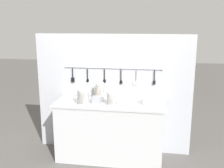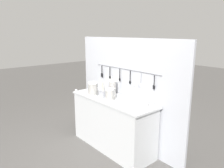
{
  "view_description": "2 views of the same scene",
  "coord_description": "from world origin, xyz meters",
  "views": [
    {
      "loc": [
        0.59,
        -3.51,
        1.97
      ],
      "look_at": [
        0.04,
        -0.02,
        1.14
      ],
      "focal_mm": 42.0,
      "sensor_mm": 36.0,
      "label": 1
    },
    {
      "loc": [
        2.57,
        -2.19,
        1.9
      ],
      "look_at": [
        -0.01,
        -0.0,
        1.1
      ],
      "focal_mm": 35.0,
      "sensor_mm": 36.0,
      "label": 2
    }
  ],
  "objects": [
    {
      "name": "bowl_stack_wide_centre",
      "position": [
        0.05,
        -0.1,
        0.96
      ],
      "size": [
        0.13,
        0.13,
        0.19
      ],
      "color": "white",
      "rests_on": "counter"
    },
    {
      "name": "steel_mixing_bowl",
      "position": [
        -0.4,
        0.15,
        0.88
      ],
      "size": [
        0.11,
        0.11,
        0.04
      ],
      "color": "#93969E",
      "rests_on": "counter"
    },
    {
      "name": "bowl_stack_nested_right",
      "position": [
        -0.35,
        -0.14,
        0.98
      ],
      "size": [
        0.16,
        0.16,
        0.23
      ],
      "color": "white",
      "rests_on": "counter"
    },
    {
      "name": "cup_edge_far",
      "position": [
        0.2,
        0.21,
        0.88
      ],
      "size": [
        0.04,
        0.04,
        0.04
      ],
      "color": "white",
      "rests_on": "counter"
    },
    {
      "name": "cup_edge_near",
      "position": [
        -0.06,
        -0.16,
        0.88
      ],
      "size": [
        0.04,
        0.04,
        0.04
      ],
      "color": "white",
      "rests_on": "counter"
    },
    {
      "name": "bowl_stack_tall_left",
      "position": [
        -0.16,
        0.14,
        0.99
      ],
      "size": [
        0.12,
        0.12,
        0.26
      ],
      "color": "white",
      "rests_on": "counter"
    },
    {
      "name": "cup_front_right",
      "position": [
        0.34,
        -0.23,
        0.88
      ],
      "size": [
        0.04,
        0.04,
        0.04
      ],
      "color": "white",
      "rests_on": "counter"
    },
    {
      "name": "cup_by_caddy",
      "position": [
        -0.44,
        -0.23,
        0.88
      ],
      "size": [
        0.04,
        0.04,
        0.04
      ],
      "color": "white",
      "rests_on": "counter"
    },
    {
      "name": "plate_stack",
      "position": [
        0.57,
        0.02,
        0.91
      ],
      "size": [
        0.25,
        0.25,
        0.1
      ],
      "color": "white",
      "rests_on": "counter"
    },
    {
      "name": "cup_back_right",
      "position": [
        -0.53,
        -0.07,
        0.88
      ],
      "size": [
        0.04,
        0.04,
        0.04
      ],
      "color": "white",
      "rests_on": "counter"
    },
    {
      "name": "cup_mid_row",
      "position": [
        0.74,
        0.11,
        0.88
      ],
      "size": [
        0.04,
        0.04,
        0.04
      ],
      "color": "white",
      "rests_on": "counter"
    },
    {
      "name": "cup_front_left",
      "position": [
        -0.73,
        -0.23,
        0.88
      ],
      "size": [
        0.04,
        0.04,
        0.04
      ],
      "color": "white",
      "rests_on": "counter"
    },
    {
      "name": "cup_centre",
      "position": [
        0.18,
        0.08,
        0.88
      ],
      "size": [
        0.04,
        0.04,
        0.04
      ],
      "color": "white",
      "rests_on": "counter"
    },
    {
      "name": "cutlery_caddy",
      "position": [
        -0.17,
        -0.04,
        0.92
      ],
      "size": [
        0.13,
        0.13,
        0.25
      ],
      "color": "#93969E",
      "rests_on": "counter"
    },
    {
      "name": "back_wall",
      "position": [
        0.0,
        0.31,
        0.91
      ],
      "size": [
        2.37,
        0.11,
        1.82
      ],
      "color": "#A8AAB2",
      "rests_on": "ground"
    },
    {
      "name": "counter",
      "position": [
        0.0,
        0.0,
        0.43
      ],
      "size": [
        1.57,
        0.54,
        0.86
      ],
      "color": "#B7BABC",
      "rests_on": "ground"
    },
    {
      "name": "ground_plane",
      "position": [
        0.0,
        0.0,
        0.0
      ],
      "size": [
        20.0,
        20.0,
        0.0
      ],
      "primitive_type": "plane",
      "color": "#514F4C"
    },
    {
      "name": "cup_beside_plates",
      "position": [
        0.01,
        0.03,
        0.88
      ],
      "size": [
        0.04,
        0.04,
        0.04
      ],
      "color": "white",
      "rests_on": "counter"
    }
  ]
}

